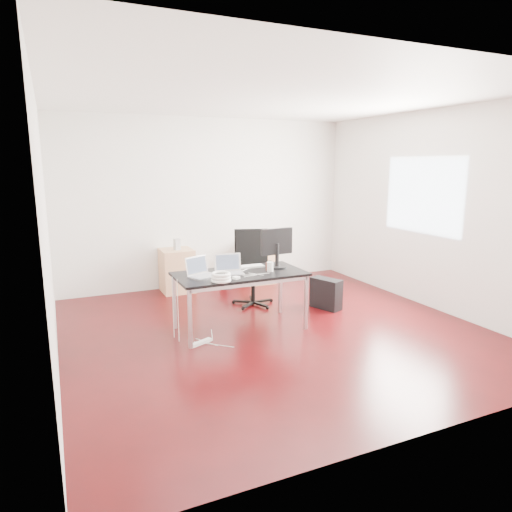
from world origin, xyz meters
name	(u,v)px	position (x,y,z in m)	size (l,w,h in m)	color
room_shell	(277,219)	(0.04, 0.00, 1.40)	(5.00, 5.00, 5.00)	#310507
desk	(240,277)	(-0.37, 0.22, 0.68)	(1.60, 0.80, 0.73)	black
office_chair	(252,264)	(0.21, 1.15, 0.61)	(0.60, 0.61, 1.08)	black
filing_cabinet_left	(177,271)	(-0.65, 2.23, 0.35)	(0.50, 0.50, 0.70)	tan
filing_cabinet_right	(258,263)	(0.79, 2.23, 0.35)	(0.50, 0.50, 0.70)	tan
pc_tower	(326,294)	(1.07, 0.48, 0.22)	(0.20, 0.45, 0.44)	black
wastebasket	(226,280)	(0.15, 2.09, 0.14)	(0.24, 0.24, 0.28)	black
power_strip	(201,343)	(-0.98, -0.06, 0.02)	(0.30, 0.06, 0.04)	white
laptop_left	(201,272)	(-0.86, 0.25, 0.79)	(0.40, 0.37, 0.23)	silver
laptop_right	(229,269)	(-0.50, 0.25, 0.79)	(0.37, 0.30, 0.23)	silver
monitor	(277,246)	(0.19, 0.31, 1.01)	(0.45, 0.26, 0.51)	black
keyboard	(247,267)	(-0.17, 0.45, 0.74)	(0.44, 0.14, 0.02)	white
cup_white	(270,267)	(0.01, 0.14, 0.79)	(0.08, 0.08, 0.12)	white
cup_brown	(269,266)	(0.02, 0.20, 0.78)	(0.08, 0.08, 0.10)	#5F2920
cable_coil	(221,277)	(-0.73, -0.08, 0.78)	(0.24, 0.24, 0.11)	white
power_adapter	(236,278)	(-0.52, -0.04, 0.74)	(0.07, 0.07, 0.03)	white
speaker	(177,244)	(-0.65, 2.18, 0.79)	(0.09, 0.08, 0.18)	#9E9E9E
navy_garment	(262,241)	(0.84, 2.17, 0.74)	(0.30, 0.24, 0.09)	black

